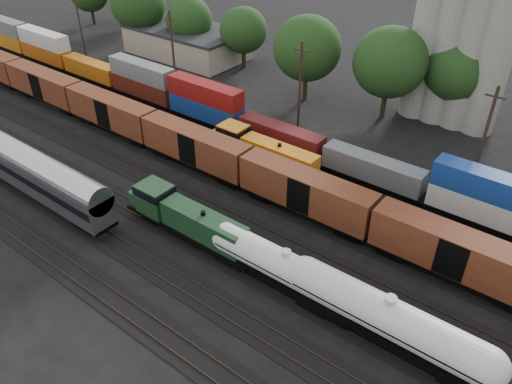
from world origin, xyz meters
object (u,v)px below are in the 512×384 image
Objects in this scene: tank_car_a at (285,268)px; grain_silo at (460,42)px; passenger_coach at (30,169)px; orange_locomotive at (260,150)px; green_locomotive at (183,217)px.

tank_car_a is 41.95m from grain_silo.
grain_silo reaches higher than tank_car_a.
orange_locomotive is (16.07, 20.00, -1.11)m from passenger_coach.
green_locomotive is 15.14m from orange_locomotive.
green_locomotive is at bearing -82.29° from orange_locomotive.
passenger_coach is at bearing -170.60° from tank_car_a.
orange_locomotive is 0.57× the size of grain_silo.
tank_car_a is at bearing 9.40° from passenger_coach.
orange_locomotive is at bearing 51.22° from passenger_coach.
grain_silo is (12.82, 26.00, 8.89)m from orange_locomotive.
grain_silo reaches higher than green_locomotive.
tank_car_a is at bearing -0.00° from green_locomotive.
grain_silo is at bearing 91.86° from tank_car_a.
orange_locomotive is at bearing 133.33° from tank_car_a.
tank_car_a is at bearing -88.14° from grain_silo.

